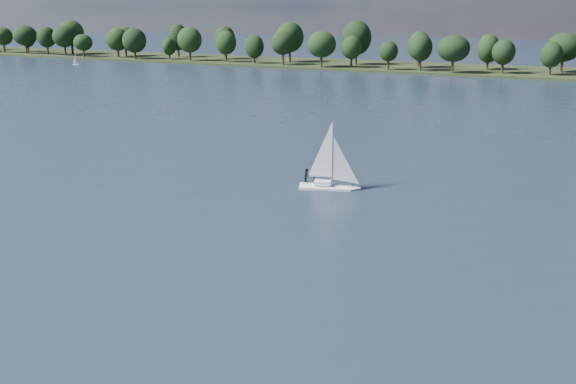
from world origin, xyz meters
name	(u,v)px	position (x,y,z in m)	size (l,w,h in m)	color
ground	(425,126)	(0.00, 100.00, 0.00)	(700.00, 700.00, 0.00)	#233342
far_shore	(507,72)	(0.00, 212.00, 0.00)	(660.00, 40.00, 1.50)	black
sailboat	(326,169)	(-0.45, 52.25, 2.52)	(7.12, 3.85, 9.03)	white
dinghy_pink	(76,62)	(-153.67, 172.20, 0.98)	(2.77, 1.67, 4.15)	silver
pontoon	(31,56)	(-203.37, 196.43, 0.00)	(4.00, 2.00, 0.50)	#5B5E60
treeline	(505,49)	(-0.70, 207.61, 8.02)	(562.71, 73.52, 18.02)	black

